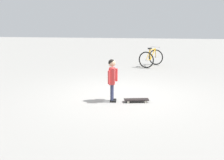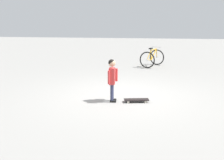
% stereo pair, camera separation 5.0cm
% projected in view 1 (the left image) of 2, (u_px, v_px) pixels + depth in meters
% --- Properties ---
extents(ground_plane, '(50.00, 50.00, 0.00)m').
position_uv_depth(ground_plane, '(124.00, 95.00, 6.84)').
color(ground_plane, gray).
extents(child_person, '(0.21, 0.38, 1.06)m').
position_uv_depth(child_person, '(112.00, 76.00, 6.17)').
color(child_person, '#2D3351').
rests_on(child_person, ground).
extents(skateboard, '(0.64, 0.31, 0.07)m').
position_uv_depth(skateboard, '(136.00, 100.00, 6.25)').
color(skateboard, black).
rests_on(skateboard, ground).
extents(bicycle_near, '(1.09, 1.27, 0.85)m').
position_uv_depth(bicycle_near, '(151.00, 58.00, 11.25)').
color(bicycle_near, black).
rests_on(bicycle_near, ground).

